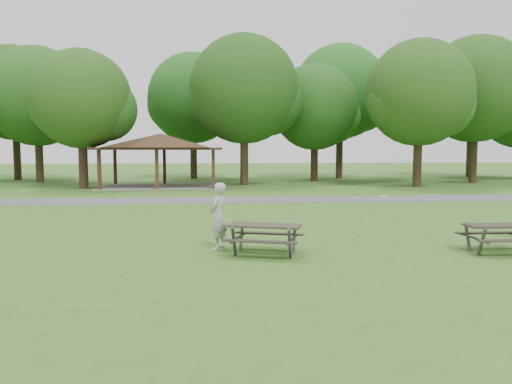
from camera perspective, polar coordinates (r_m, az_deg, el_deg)
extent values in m
plane|color=#32611B|center=(12.21, -3.03, -7.77)|extent=(160.00, 160.00, 0.00)
cube|color=#4E4E51|center=(26.04, -4.16, -0.93)|extent=(120.00, 3.20, 0.02)
cube|color=#351C13|center=(34.02, -17.48, 2.42)|extent=(0.22, 0.22, 2.60)
cube|color=#361D13|center=(39.31, -15.80, 2.77)|extent=(0.22, 0.22, 2.60)
cube|color=#3A2615|center=(33.42, -11.26, 2.51)|extent=(0.22, 0.22, 2.60)
cube|color=#351B13|center=(38.79, -10.41, 2.85)|extent=(0.22, 0.22, 2.60)
cube|color=#382014|center=(33.23, -4.90, 2.57)|extent=(0.22, 0.22, 2.60)
cube|color=#351C13|center=(38.63, -4.93, 2.91)|extent=(0.22, 0.22, 2.60)
cube|color=black|center=(36.08, -10.84, 4.88)|extent=(8.60, 6.60, 0.16)
pyramid|color=#362415|center=(36.08, -10.86, 5.81)|extent=(7.01, 7.01, 1.00)
cube|color=gray|center=(36.18, -10.77, 0.66)|extent=(8.40, 6.40, 0.03)
cylinder|color=black|center=(43.10, -23.52, 3.56)|extent=(0.60, 0.60, 3.85)
sphere|color=#184513|center=(43.29, -23.75, 9.99)|extent=(7.80, 7.80, 7.80)
sphere|color=#1F4814|center=(42.99, -21.34, 9.06)|extent=(5.07, 5.07, 5.07)
sphere|color=#1C4D16|center=(43.57, -25.77, 9.11)|extent=(4.68, 4.68, 4.68)
cylinder|color=black|center=(35.47, -19.14, 3.19)|extent=(0.60, 0.60, 3.50)
sphere|color=#1C4112|center=(35.61, -19.33, 10.00)|extent=(6.60, 6.60, 6.60)
sphere|color=#164413|center=(35.52, -16.83, 9.02)|extent=(4.29, 4.29, 4.29)
sphere|color=#1B4614|center=(35.71, -21.47, 9.13)|extent=(3.96, 3.96, 3.96)
cylinder|color=#322416|center=(36.99, -1.36, 3.94)|extent=(0.60, 0.60, 4.02)
sphere|color=#173F12|center=(37.23, -1.38, 11.67)|extent=(8.00, 8.00, 8.00)
sphere|color=#153F12|center=(37.61, 1.38, 10.38)|extent=(5.20, 5.20, 5.20)
sphere|color=#144112|center=(36.90, -3.88, 10.79)|extent=(4.80, 4.80, 4.80)
cylinder|color=black|center=(41.28, 6.67, 3.60)|extent=(0.60, 0.60, 3.43)
sphere|color=#174313|center=(41.41, 6.74, 9.62)|extent=(7.00, 7.00, 7.00)
sphere|color=#194F16|center=(42.00, 8.77, 8.57)|extent=(4.55, 4.55, 4.55)
sphere|color=#1B4413|center=(40.91, 4.84, 8.95)|extent=(4.20, 4.20, 4.20)
cylinder|color=black|center=(36.85, 17.96, 3.50)|extent=(0.60, 0.60, 3.78)
sphere|color=#1D4213|center=(37.04, 18.16, 10.73)|extent=(7.40, 7.40, 7.40)
sphere|color=#194E16|center=(37.93, 20.29, 9.41)|extent=(4.81, 4.81, 4.81)
sphere|color=#1E4814|center=(36.25, 16.08, 10.03)|extent=(4.44, 4.44, 4.44)
cylinder|color=black|center=(42.62, 23.58, 3.78)|extent=(0.60, 0.60, 4.20)
sphere|color=#1A4112|center=(42.86, 23.82, 10.71)|extent=(8.20, 8.20, 8.20)
sphere|color=#1B4B15|center=(43.95, 25.73, 9.42)|extent=(5.33, 5.33, 5.33)
sphere|color=#144814|center=(41.86, 21.93, 10.08)|extent=(4.92, 4.92, 4.92)
sphere|color=#174814|center=(47.89, 26.74, 7.96)|extent=(4.08, 4.08, 4.08)
cylinder|color=black|center=(47.40, -25.65, 3.89)|extent=(0.60, 0.60, 4.38)
sphere|color=#1B3F12|center=(47.63, -25.89, 10.14)|extent=(8.00, 8.00, 8.00)
sphere|color=#164212|center=(47.24, -23.65, 9.29)|extent=(5.20, 5.20, 5.20)
cylinder|color=black|center=(44.93, -7.14, 4.16)|extent=(0.60, 0.60, 4.13)
sphere|color=#154814|center=(45.15, -7.21, 10.60)|extent=(8.00, 8.00, 8.00)
sphere|color=#1D4313|center=(45.35, -4.88, 9.58)|extent=(5.20, 5.20, 5.20)
sphere|color=#1A4B15|center=(44.98, -9.28, 9.82)|extent=(4.80, 4.80, 4.80)
cylinder|color=#332016|center=(45.37, 9.50, 4.40)|extent=(0.60, 0.60, 4.55)
sphere|color=#164E16|center=(45.64, 9.60, 11.22)|extent=(8.40, 8.40, 8.40)
sphere|color=#1B4914|center=(46.35, 11.78, 10.05)|extent=(5.46, 5.46, 5.46)
sphere|color=#1A4D16|center=(44.99, 7.55, 10.54)|extent=(5.04, 5.04, 5.04)
cylinder|color=black|center=(51.56, 23.22, 3.97)|extent=(0.60, 0.60, 4.27)
sphere|color=#194213|center=(51.76, 23.42, 9.66)|extent=(8.00, 8.00, 8.00)
sphere|color=#1B3F12|center=(52.83, 24.97, 8.63)|extent=(5.20, 5.20, 5.20)
sphere|color=#1F4F16|center=(50.79, 21.90, 9.13)|extent=(4.80, 4.80, 4.80)
cube|color=#302923|center=(12.69, 1.00, -3.85)|extent=(1.96, 1.25, 0.05)
cube|color=black|center=(12.16, 0.42, -5.68)|extent=(1.82, 0.81, 0.04)
cube|color=#2C2520|center=(13.32, 1.52, -4.74)|extent=(1.82, 0.81, 0.04)
cube|color=#3A3B3D|center=(12.55, -2.52, -5.68)|extent=(0.17, 0.38, 0.79)
cube|color=#424144|center=(13.28, -1.66, -5.09)|extent=(0.17, 0.38, 0.79)
cube|color=#3D3D40|center=(12.91, -2.08, -5.24)|extent=(0.51, 1.44, 0.05)
cube|color=#3F3F41|center=(12.26, 3.87, -5.94)|extent=(0.17, 0.38, 0.79)
cube|color=#3F3E41|center=(13.01, 4.39, -5.31)|extent=(0.17, 0.38, 0.79)
cube|color=#414244|center=(12.63, 4.14, -5.48)|extent=(0.51, 1.44, 0.05)
cube|color=black|center=(14.39, 26.10, -3.46)|extent=(1.75, 0.71, 0.05)
cube|color=#2C241F|center=(13.95, 27.25, -4.95)|extent=(1.74, 0.27, 0.04)
cube|color=black|center=(14.92, 24.95, -4.25)|extent=(1.74, 0.27, 0.04)
cube|color=#444447|center=(13.80, 24.40, -5.23)|extent=(0.06, 0.36, 0.75)
cube|color=#444447|center=(14.43, 23.02, -4.75)|extent=(0.06, 0.36, 0.75)
cube|color=#39393B|center=(14.11, 23.70, -4.87)|extent=(0.08, 1.41, 0.05)
cylinder|color=#FDF428|center=(14.54, 14.30, -0.49)|extent=(0.30, 0.30, 0.02)
imported|color=#A7A7AA|center=(13.40, -4.35, -2.75)|extent=(0.65, 0.77, 1.79)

